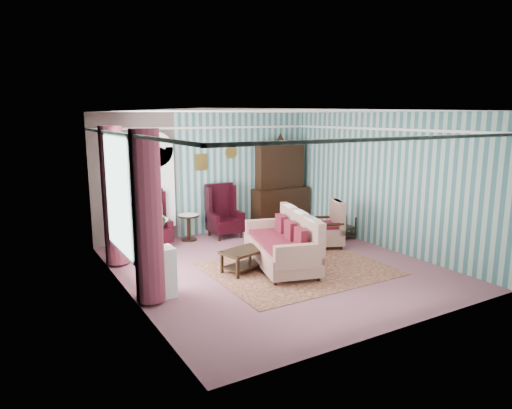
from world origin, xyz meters
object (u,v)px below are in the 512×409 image
bookcase (156,193)px  coffee_table (244,261)px  seated_woman (152,221)px  sofa (281,242)px  dresser_hutch (281,181)px  wingback_left (152,219)px  wingback_right (225,211)px  floral_armchair (323,224)px  plant_stand (157,273)px  nest_table (344,228)px  round_side_table (189,228)px

bookcase → coffee_table: size_ratio=2.74×
seated_woman → sofa: (1.71, -2.47, -0.12)m
dresser_hutch → wingback_left: (-3.50, -0.27, -0.55)m
wingback_left → sofa: size_ratio=0.59×
wingback_right → floral_armchair: size_ratio=1.25×
plant_stand → seated_woman: bearing=73.8°
nest_table → sofa: size_ratio=0.26×
seated_woman → plant_stand: size_ratio=1.47×
bookcase → coffee_table: 3.00m
sofa → coffee_table: size_ratio=2.59×
coffee_table → sofa: bearing=-6.9°
wingback_right → sofa: 2.47m
dresser_hutch → wingback_right: 1.86m
seated_woman → nest_table: bearing=-20.8°
dresser_hutch → sofa: dresser_hutch is taller
seated_woman → nest_table: (4.07, -1.55, -0.32)m
seated_woman → sofa: 3.00m
wingback_left → sofa: bearing=-55.4°
dresser_hutch → nest_table: (0.57, -1.82, -0.91)m
dresser_hutch → floral_armchair: bearing=-97.1°
dresser_hutch → seated_woman: dresser_hutch is taller
nest_table → coffee_table: bearing=-165.0°
dresser_hutch → sofa: (-1.79, -2.74, -0.71)m
nest_table → plant_stand: 5.02m
coffee_table → wingback_right: bearing=71.7°
nest_table → coffee_table: size_ratio=0.66×
wingback_right → nest_table: size_ratio=2.31×
nest_table → floral_armchair: 0.90m
bookcase → sofa: (1.46, -2.86, -0.65)m
dresser_hutch → bookcase: bearing=177.9°
seated_woman → plant_stand: bearing=-106.2°
floral_armchair → bookcase: bearing=75.1°
plant_stand → floral_armchair: floral_armchair is taller
plant_stand → bookcase: bearing=71.5°
wingback_left → plant_stand: (-0.80, -2.75, -0.22)m
wingback_left → sofa: 3.00m
floral_armchair → coffee_table: 2.37m
round_side_table → nest_table: round_side_table is taller
bookcase → dresser_hutch: (3.25, -0.12, 0.06)m
bookcase → wingback_right: bookcase is taller
dresser_hutch → wingback_left: bearing=-175.6°
dresser_hutch → floral_armchair: (-0.26, -2.08, -0.68)m
wingback_left → coffee_table: 2.60m
bookcase → round_side_table: size_ratio=3.73×
bookcase → wingback_right: bearing=-14.6°
nest_table → bookcase: bearing=153.1°
floral_armchair → round_side_table: bearing=71.5°
dresser_hutch → coffee_table: bearing=-133.7°
wingback_right → bookcase: bearing=165.4°
seated_woman → bookcase: bearing=57.3°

